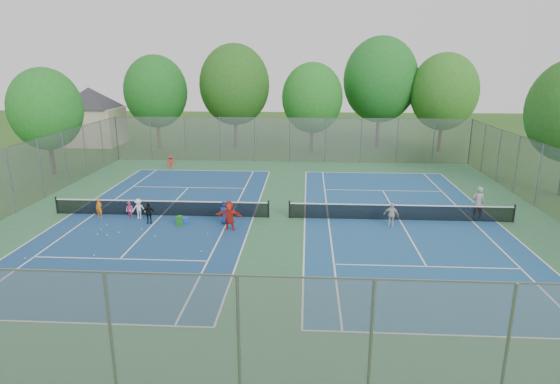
{
  "coord_description": "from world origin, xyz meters",
  "views": [
    {
      "loc": [
        1.6,
        -25.95,
        8.84
      ],
      "look_at": [
        0.0,
        1.0,
        1.3
      ],
      "focal_mm": 30.0,
      "sensor_mm": 36.0,
      "label": 1
    }
  ],
  "objects_px": {
    "net_right": "(400,213)",
    "ball_crate": "(183,220)",
    "instructor": "(478,203)",
    "ball_hopper": "(180,221)",
    "net_left": "(161,208)"
  },
  "relations": [
    {
      "from": "net_right",
      "to": "net_left",
      "type": "bearing_deg",
      "value": 180.0
    },
    {
      "from": "net_right",
      "to": "ball_crate",
      "type": "distance_m",
      "value": 12.42
    },
    {
      "from": "net_left",
      "to": "ball_crate",
      "type": "height_order",
      "value": "net_left"
    },
    {
      "from": "net_left",
      "to": "instructor",
      "type": "distance_m",
      "value": 18.53
    },
    {
      "from": "ball_crate",
      "to": "instructor",
      "type": "height_order",
      "value": "instructor"
    },
    {
      "from": "net_right",
      "to": "ball_hopper",
      "type": "bearing_deg",
      "value": -172.07
    },
    {
      "from": "net_right",
      "to": "ball_crate",
      "type": "xyz_separation_m",
      "value": [
        -12.36,
        -1.23,
        -0.29
      ]
    },
    {
      "from": "net_left",
      "to": "net_right",
      "type": "xyz_separation_m",
      "value": [
        14.0,
        0.0,
        0.0
      ]
    },
    {
      "from": "net_right",
      "to": "ball_crate",
      "type": "bearing_deg",
      "value": -174.33
    },
    {
      "from": "net_right",
      "to": "ball_crate",
      "type": "height_order",
      "value": "net_right"
    },
    {
      "from": "net_left",
      "to": "ball_hopper",
      "type": "distance_m",
      "value": 2.34
    },
    {
      "from": "ball_crate",
      "to": "ball_hopper",
      "type": "xyz_separation_m",
      "value": [
        -0.08,
        -0.51,
        0.12
      ]
    },
    {
      "from": "net_left",
      "to": "net_right",
      "type": "bearing_deg",
      "value": 0.0
    },
    {
      "from": "ball_crate",
      "to": "net_left",
      "type": "bearing_deg",
      "value": 143.18
    },
    {
      "from": "net_right",
      "to": "instructor",
      "type": "distance_m",
      "value": 4.58
    }
  ]
}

